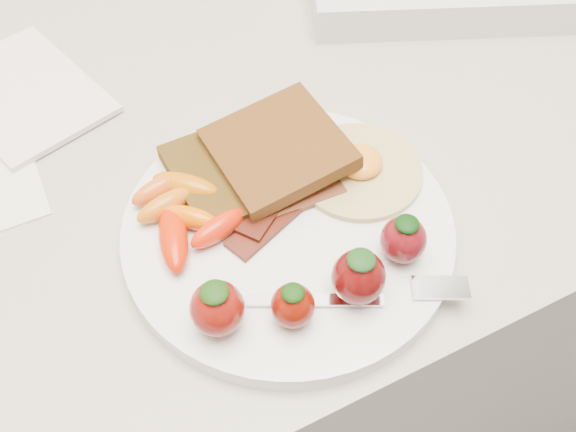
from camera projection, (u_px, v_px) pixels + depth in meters
name	position (u px, v px, depth m)	size (l,w,h in m)	color
counter	(254.00, 329.00, 0.98)	(2.00, 0.60, 0.90)	gray
plate	(288.00, 230.00, 0.53)	(0.27, 0.27, 0.02)	white
toast_lower	(236.00, 170.00, 0.54)	(0.10, 0.10, 0.01)	#32210B
toast_upper	(278.00, 148.00, 0.54)	(0.10, 0.10, 0.01)	#3F230D
fried_egg	(359.00, 168.00, 0.55)	(0.12, 0.12, 0.02)	beige
bacon_strips	(280.00, 204.00, 0.53)	(0.11, 0.08, 0.01)	#3C0902
baby_carrots	(182.00, 212.00, 0.51)	(0.08, 0.11, 0.02)	#C9600F
strawberries	(318.00, 281.00, 0.46)	(0.19, 0.06, 0.05)	maroon
fork	(373.00, 294.00, 0.48)	(0.16, 0.08, 0.00)	silver
notepad	(24.00, 93.00, 0.63)	(0.12, 0.17, 0.01)	silver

